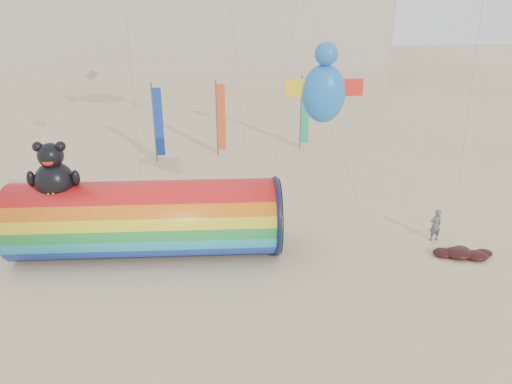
{
  "coord_description": "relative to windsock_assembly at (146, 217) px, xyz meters",
  "views": [
    {
      "loc": [
        -0.67,
        -18.98,
        10.97
      ],
      "look_at": [
        0.5,
        1.5,
        2.4
      ],
      "focal_mm": 35.0,
      "sensor_mm": 36.0,
      "label": 1
    }
  ],
  "objects": [
    {
      "name": "ground",
      "position": [
        4.27,
        -0.54,
        -1.74
      ],
      "size": [
        160.0,
        160.0,
        0.0
      ],
      "primitive_type": "plane",
      "color": "#CCB58C",
      "rests_on": "ground"
    },
    {
      "name": "windsock_assembly",
      "position": [
        0.0,
        0.0,
        0.0
      ],
      "size": [
        11.41,
        3.48,
        5.26
      ],
      "color": "red",
      "rests_on": "ground"
    },
    {
      "name": "kite_handler",
      "position": [
        12.98,
        0.45,
        -0.97
      ],
      "size": [
        0.63,
        0.47,
        1.55
      ],
      "primitive_type": "imported",
      "rotation": [
        0.0,
        0.0,
        3.34
      ],
      "color": "#4F5056",
      "rests_on": "ground"
    },
    {
      "name": "festival_banners",
      "position": [
        3.67,
        13.62,
        0.89
      ],
      "size": [
        10.6,
        2.37,
        5.2
      ],
      "color": "#59595E",
      "rests_on": "ground"
    },
    {
      "name": "fabric_bundle",
      "position": [
        13.63,
        -1.13,
        -1.57
      ],
      "size": [
        2.62,
        1.35,
        0.41
      ],
      "color": "#3F0D0B",
      "rests_on": "ground"
    }
  ]
}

